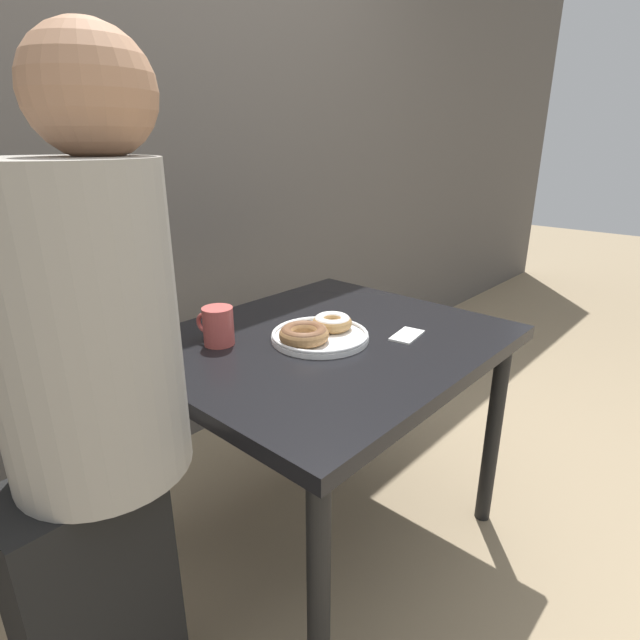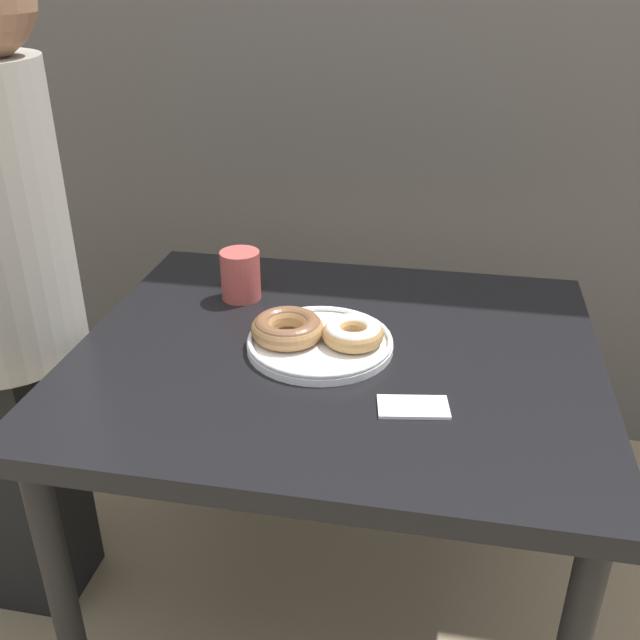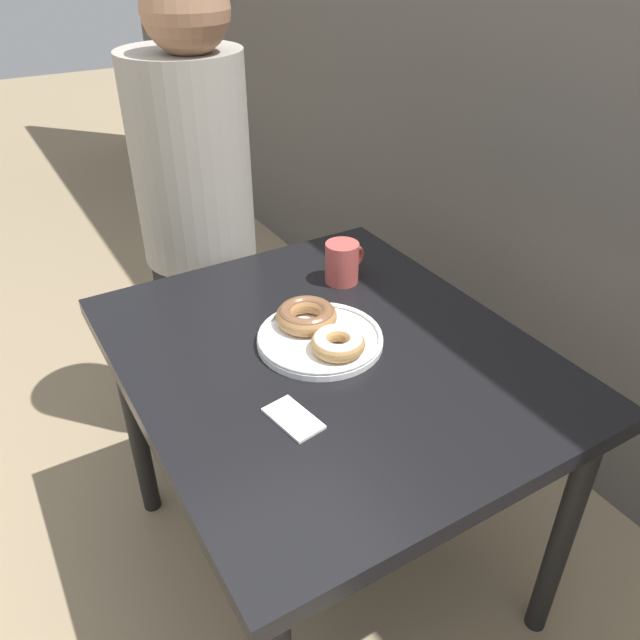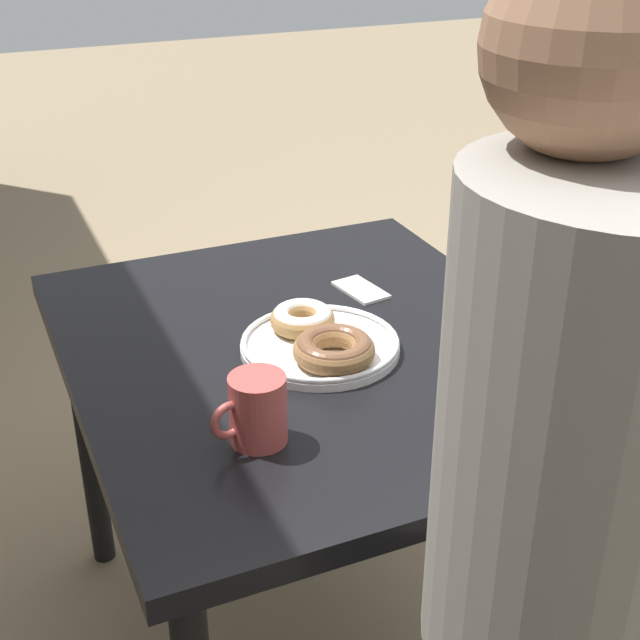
% 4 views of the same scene
% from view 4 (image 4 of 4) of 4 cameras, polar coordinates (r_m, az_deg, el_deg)
% --- Properties ---
extents(ground_plane, '(14.00, 14.00, 0.00)m').
position_cam_4_polar(ground_plane, '(2.10, 6.31, -17.51)').
color(ground_plane, '#937F60').
extents(dining_table, '(0.98, 0.83, 0.72)m').
position_cam_4_polar(dining_table, '(1.61, -0.51, -4.03)').
color(dining_table, black).
rests_on(dining_table, ground_plane).
extents(donut_plate, '(0.30, 0.28, 0.06)m').
position_cam_4_polar(donut_plate, '(1.52, 0.03, -1.28)').
color(donut_plate, white).
rests_on(donut_plate, dining_table).
extents(coffee_mug, '(0.08, 0.12, 0.11)m').
position_cam_4_polar(coffee_mug, '(1.29, -4.09, -5.71)').
color(coffee_mug, '#B74C47').
rests_on(coffee_mug, dining_table).
extents(person_figure, '(0.39, 0.32, 1.43)m').
position_cam_4_polar(person_figure, '(1.07, 16.29, -15.61)').
color(person_figure, black).
rests_on(person_figure, ground_plane).
extents(napkin, '(0.13, 0.08, 0.01)m').
position_cam_4_polar(napkin, '(1.76, 2.63, 1.95)').
color(napkin, white).
rests_on(napkin, dining_table).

